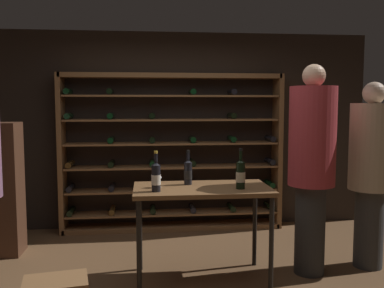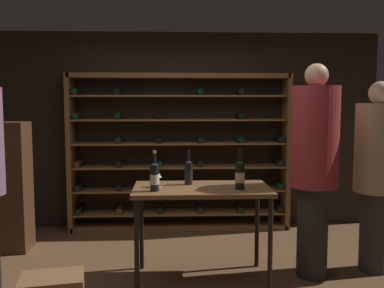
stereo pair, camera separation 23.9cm
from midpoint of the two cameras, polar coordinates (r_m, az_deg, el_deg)
back_wall at (r=5.82m, az=-0.54°, el=1.84°), size 5.39×0.10×2.62m
wine_rack at (r=5.63m, az=-0.57°, el=-1.32°), size 2.90×0.32×2.06m
tasting_table at (r=4.03m, az=3.02°, el=-7.03°), size 1.28×0.69×0.89m
person_bystander_dark_jacket at (r=4.25m, az=17.56°, el=-2.11°), size 0.45×0.45×2.04m
person_guest_plum_blouse at (r=4.63m, az=24.87°, el=-2.94°), size 0.44×0.44×1.89m
display_cabinet at (r=5.23m, az=-22.07°, el=-5.32°), size 0.44×0.36×1.47m
wine_bottle_green_slim at (r=3.93m, az=8.17°, el=-4.06°), size 0.09×0.09×0.37m
wine_bottle_amber_reserve at (r=3.81m, az=-3.22°, el=-4.34°), size 0.08×0.08×0.36m
wine_bottle_black_capsule at (r=4.12m, az=1.20°, el=-3.76°), size 0.08×0.08×0.33m
wine_glass_stemmed_right at (r=3.99m, az=-2.96°, el=-4.06°), size 0.08×0.08×0.17m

